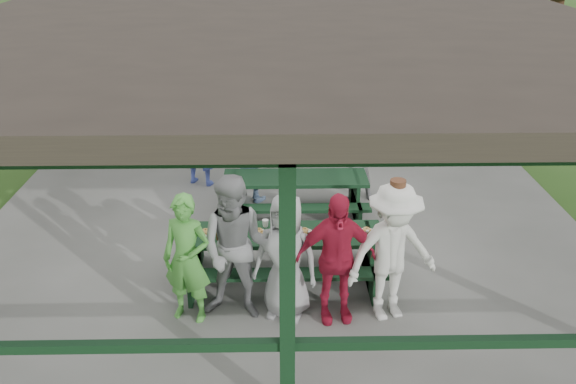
{
  "coord_description": "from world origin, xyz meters",
  "views": [
    {
      "loc": [
        -0.09,
        -8.63,
        4.82
      ],
      "look_at": [
        0.08,
        -0.3,
        1.06
      ],
      "focal_mm": 38.0,
      "sensor_mm": 36.0,
      "label": 1
    }
  ],
  "objects_px": {
    "contestant_grey_mid": "(286,257)",
    "contestant_white_fedora": "(392,253)",
    "pickup_truck": "(303,71)",
    "picnic_table_near": "(282,250)",
    "contestant_green": "(187,259)",
    "contestant_red": "(335,258)",
    "spectator_lblue": "(249,163)",
    "picnic_table_far": "(295,192)",
    "spectator_blue": "(198,137)",
    "spectator_grey": "(353,155)",
    "farm_trailer": "(259,89)",
    "contestant_grey_left": "(236,249)"
  },
  "relations": [
    {
      "from": "contestant_red",
      "to": "spectator_lblue",
      "type": "distance_m",
      "value": 3.84
    },
    {
      "from": "picnic_table_near",
      "to": "spectator_grey",
      "type": "distance_m",
      "value": 3.06
    },
    {
      "from": "picnic_table_near",
      "to": "pickup_truck",
      "type": "height_order",
      "value": "pickup_truck"
    },
    {
      "from": "contestant_red",
      "to": "pickup_truck",
      "type": "relative_size",
      "value": 0.34
    },
    {
      "from": "contestant_green",
      "to": "spectator_lblue",
      "type": "height_order",
      "value": "contestant_green"
    },
    {
      "from": "spectator_lblue",
      "to": "spectator_blue",
      "type": "height_order",
      "value": "spectator_blue"
    },
    {
      "from": "picnic_table_far",
      "to": "spectator_grey",
      "type": "relative_size",
      "value": 1.45
    },
    {
      "from": "picnic_table_near",
      "to": "contestant_red",
      "type": "xyz_separation_m",
      "value": [
        0.66,
        -0.9,
        0.39
      ]
    },
    {
      "from": "contestant_white_fedora",
      "to": "contestant_grey_left",
      "type": "bearing_deg",
      "value": 161.82
    },
    {
      "from": "picnic_table_near",
      "to": "pickup_truck",
      "type": "xyz_separation_m",
      "value": [
        0.73,
        10.26,
        0.14
      ]
    },
    {
      "from": "contestant_white_fedora",
      "to": "contestant_red",
      "type": "bearing_deg",
      "value": 165.02
    },
    {
      "from": "contestant_red",
      "to": "spectator_lblue",
      "type": "bearing_deg",
      "value": 101.72
    },
    {
      "from": "picnic_table_near",
      "to": "contestant_white_fedora",
      "type": "distance_m",
      "value": 1.69
    },
    {
      "from": "contestant_grey_mid",
      "to": "contestant_red",
      "type": "relative_size",
      "value": 0.96
    },
    {
      "from": "contestant_grey_left",
      "to": "spectator_lblue",
      "type": "relative_size",
      "value": 1.34
    },
    {
      "from": "spectator_grey",
      "to": "pickup_truck",
      "type": "distance_m",
      "value": 7.54
    },
    {
      "from": "picnic_table_near",
      "to": "picnic_table_far",
      "type": "bearing_deg",
      "value": 82.95
    },
    {
      "from": "pickup_truck",
      "to": "farm_trailer",
      "type": "relative_size",
      "value": 1.5
    },
    {
      "from": "contestant_green",
      "to": "contestant_red",
      "type": "distance_m",
      "value": 1.84
    },
    {
      "from": "picnic_table_near",
      "to": "contestant_red",
      "type": "bearing_deg",
      "value": -53.96
    },
    {
      "from": "picnic_table_near",
      "to": "contestant_green",
      "type": "relative_size",
      "value": 1.63
    },
    {
      "from": "contestant_green",
      "to": "spectator_grey",
      "type": "relative_size",
      "value": 1.02
    },
    {
      "from": "contestant_green",
      "to": "contestant_grey_left",
      "type": "height_order",
      "value": "contestant_grey_left"
    },
    {
      "from": "picnic_table_near",
      "to": "contestant_white_fedora",
      "type": "height_order",
      "value": "contestant_white_fedora"
    },
    {
      "from": "contestant_grey_mid",
      "to": "contestant_white_fedora",
      "type": "distance_m",
      "value": 1.33
    },
    {
      "from": "contestant_green",
      "to": "contestant_grey_left",
      "type": "relative_size",
      "value": 0.89
    },
    {
      "from": "contestant_red",
      "to": "pickup_truck",
      "type": "bearing_deg",
      "value": 82.87
    },
    {
      "from": "spectator_blue",
      "to": "contestant_green",
      "type": "bearing_deg",
      "value": 116.15
    },
    {
      "from": "contestant_white_fedora",
      "to": "spectator_lblue",
      "type": "distance_m",
      "value": 4.11
    },
    {
      "from": "contestant_green",
      "to": "contestant_grey_mid",
      "type": "height_order",
      "value": "contestant_green"
    },
    {
      "from": "contestant_grey_mid",
      "to": "spectator_lblue",
      "type": "xyz_separation_m",
      "value": [
        -0.6,
        3.54,
        -0.12
      ]
    },
    {
      "from": "contestant_red",
      "to": "spectator_blue",
      "type": "distance_m",
      "value": 4.91
    },
    {
      "from": "contestant_red",
      "to": "contestant_grey_mid",
      "type": "bearing_deg",
      "value": 163.82
    },
    {
      "from": "picnic_table_far",
      "to": "contestant_white_fedora",
      "type": "relative_size",
      "value": 1.27
    },
    {
      "from": "contestant_grey_left",
      "to": "spectator_lblue",
      "type": "height_order",
      "value": "contestant_grey_left"
    },
    {
      "from": "contestant_grey_mid",
      "to": "contestant_white_fedora",
      "type": "xyz_separation_m",
      "value": [
        1.32,
        -0.08,
        0.09
      ]
    },
    {
      "from": "contestant_grey_mid",
      "to": "spectator_blue",
      "type": "xyz_separation_m",
      "value": [
        -1.58,
        4.29,
        0.12
      ]
    },
    {
      "from": "pickup_truck",
      "to": "picnic_table_near",
      "type": "bearing_deg",
      "value": 165.65
    },
    {
      "from": "spectator_grey",
      "to": "farm_trailer",
      "type": "xyz_separation_m",
      "value": [
        -1.84,
        5.99,
        -0.35
      ]
    },
    {
      "from": "contestant_grey_mid",
      "to": "contestant_green",
      "type": "bearing_deg",
      "value": -161.81
    },
    {
      "from": "picnic_table_far",
      "to": "spectator_lblue",
      "type": "height_order",
      "value": "spectator_lblue"
    },
    {
      "from": "contestant_green",
      "to": "spectator_blue",
      "type": "bearing_deg",
      "value": 110.6
    },
    {
      "from": "picnic_table_far",
      "to": "spectator_grey",
      "type": "distance_m",
      "value": 1.35
    },
    {
      "from": "contestant_red",
      "to": "farm_trailer",
      "type": "relative_size",
      "value": 0.51
    },
    {
      "from": "picnic_table_far",
      "to": "spectator_blue",
      "type": "bearing_deg",
      "value": 140.29
    },
    {
      "from": "picnic_table_far",
      "to": "farm_trailer",
      "type": "bearing_deg",
      "value": 96.6
    },
    {
      "from": "contestant_grey_mid",
      "to": "spectator_lblue",
      "type": "bearing_deg",
      "value": 114.83
    },
    {
      "from": "farm_trailer",
      "to": "picnic_table_near",
      "type": "bearing_deg",
      "value": -75.17
    },
    {
      "from": "picnic_table_far",
      "to": "spectator_blue",
      "type": "relative_size",
      "value": 1.26
    },
    {
      "from": "contestant_red",
      "to": "contestant_grey_left",
      "type": "bearing_deg",
      "value": 169.71
    }
  ]
}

